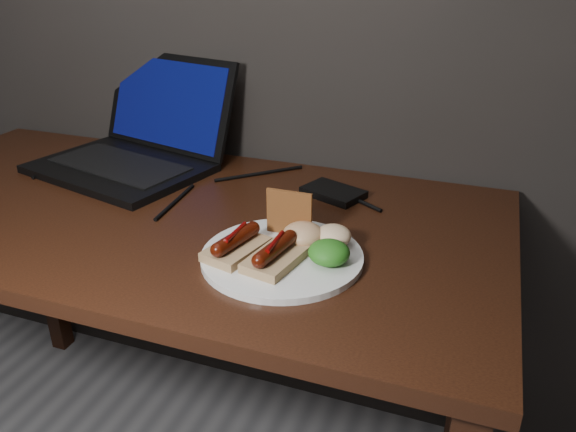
{
  "coord_description": "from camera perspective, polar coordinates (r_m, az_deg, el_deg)",
  "views": [
    {
      "loc": [
        0.61,
        0.48,
        1.23
      ],
      "look_at": [
        0.31,
        1.3,
        0.82
      ],
      "focal_mm": 35.0,
      "sensor_mm": 36.0,
      "label": 1
    }
  ],
  "objects": [
    {
      "name": "bread_sausage_center",
      "position": [
        0.93,
        -1.31,
        -3.93
      ],
      "size": [
        0.09,
        0.13,
        0.04
      ],
      "color": "tan",
      "rests_on": "plate"
    },
    {
      "name": "desk_cables",
      "position": [
        1.3,
        -9.13,
        3.49
      ],
      "size": [
        0.84,
        0.38,
        0.01
      ],
      "color": "black",
      "rests_on": "desk"
    },
    {
      "name": "plate",
      "position": [
        0.97,
        -0.61,
        -4.15
      ],
      "size": [
        0.29,
        0.29,
        0.01
      ],
      "primitive_type": "cylinder",
      "rotation": [
        0.0,
        0.0,
        -0.05
      ],
      "color": "silver",
      "rests_on": "desk"
    },
    {
      "name": "laptop",
      "position": [
        1.43,
        -15.11,
        6.99
      ],
      "size": [
        0.47,
        0.45,
        0.25
      ],
      "color": "black",
      "rests_on": "desk"
    },
    {
      "name": "crispbread",
      "position": [
        1.01,
        0.12,
        0.32
      ],
      "size": [
        0.08,
        0.01,
        0.08
      ],
      "primitive_type": "cube",
      "color": "brown",
      "rests_on": "plate"
    },
    {
      "name": "hard_drive",
      "position": [
        1.22,
        4.63,
        2.4
      ],
      "size": [
        0.15,
        0.12,
        0.02
      ],
      "primitive_type": "cube",
      "rotation": [
        0.0,
        0.0,
        -0.37
      ],
      "color": "black",
      "rests_on": "desk"
    },
    {
      "name": "coleslaw_mound",
      "position": [
        0.99,
        4.61,
        -1.99
      ],
      "size": [
        0.06,
        0.06,
        0.04
      ],
      "primitive_type": "ellipsoid",
      "color": "white",
      "rests_on": "plate"
    },
    {
      "name": "desk",
      "position": [
        1.23,
        -12.6,
        -2.99
      ],
      "size": [
        1.4,
        0.7,
        0.75
      ],
      "color": "#371B0D",
      "rests_on": "ground"
    },
    {
      "name": "salsa_mound",
      "position": [
        0.98,
        1.55,
        -1.87
      ],
      "size": [
        0.07,
        0.07,
        0.04
      ],
      "primitive_type": "ellipsoid",
      "color": "#A22E10",
      "rests_on": "plate"
    },
    {
      "name": "salad_greens",
      "position": [
        0.93,
        4.18,
        -3.72
      ],
      "size": [
        0.07,
        0.07,
        0.04
      ],
      "primitive_type": "ellipsoid",
      "color": "#1E5A12",
      "rests_on": "plate"
    },
    {
      "name": "bread_sausage_left",
      "position": [
        0.96,
        -5.28,
        -2.92
      ],
      "size": [
        0.1,
        0.13,
        0.04
      ],
      "color": "tan",
      "rests_on": "plate"
    }
  ]
}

